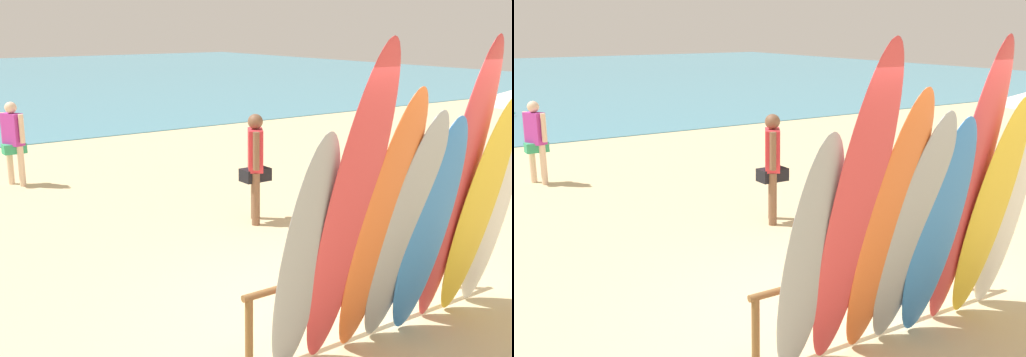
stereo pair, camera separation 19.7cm
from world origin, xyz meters
The scene contains 14 objects.
ground centered at (0.00, 14.00, 0.00)m, with size 60.00×60.00×0.00m, color #D3BC8C.
surfboard_rack centered at (0.00, 0.00, 0.48)m, with size 2.81×0.07×0.61m.
surfboard_grey_0 centered at (-1.19, -0.53, 1.03)m, with size 0.49×0.06×2.11m, color #999EA3.
surfboard_red_1 centered at (-0.86, -0.65, 1.36)m, with size 0.46×0.06×2.81m, color #D13D42.
surfboard_orange_2 centered at (-0.46, -0.59, 1.18)m, with size 0.54×0.08×2.42m, color orange.
surfboard_grey_3 centered at (-0.15, -0.57, 1.08)m, with size 0.56×0.08×2.22m, color #999EA3.
surfboard_blue_4 centered at (0.17, -0.57, 1.04)m, with size 0.56×0.08×2.12m, color #337AD1.
surfboard_red_5 centered at (0.54, -0.56, 1.36)m, with size 0.46×0.08×2.76m, color #D13D42.
surfboard_yellow_6 centered at (0.84, -0.57, 1.10)m, with size 0.51×0.06×2.26m, color yellow.
surfboard_white_7 centered at (1.20, -0.48, 1.02)m, with size 0.47×0.08×2.07m, color white.
beachgoer_midbeach centered at (-1.35, 7.32, 0.85)m, with size 0.38×0.51×1.48m.
beachgoer_photographing centered at (0.91, 3.17, 0.90)m, with size 0.41×0.52×1.56m.
beach_chair_red centered at (3.56, 2.76, 0.42)m, with size 0.70×0.84×0.80m.
beach_chair_blue centered at (2.31, 1.32, 0.42)m, with size 0.61×0.80×0.80m.
Camera 2 is at (-3.91, -4.15, 2.78)m, focal length 44.52 mm.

